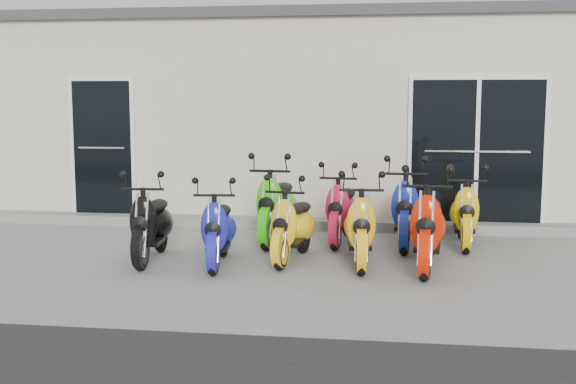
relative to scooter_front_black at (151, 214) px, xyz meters
name	(u,v)px	position (x,y,z in m)	size (l,w,h in m)	color
ground	(281,257)	(1.55, 0.40, -0.58)	(80.00, 80.00, 0.00)	gray
building	(321,118)	(1.55, 5.60, 1.02)	(14.00, 6.00, 3.20)	beige
roof_cap	(322,29)	(1.55, 5.60, 2.70)	(14.20, 6.20, 0.16)	#3F3F42
front_step	(301,224)	(1.55, 2.42, -0.50)	(14.00, 0.40, 0.15)	gray
door_left	(103,144)	(-1.65, 2.57, 0.68)	(1.07, 0.08, 2.22)	black
door_right	(477,147)	(4.15, 2.57, 0.68)	(2.02, 0.08, 2.22)	black
scooter_front_black	(151,214)	(0.00, 0.00, 0.00)	(0.57, 1.56, 1.15)	black
scooter_front_blue	(218,220)	(0.87, -0.13, -0.02)	(0.54, 1.50, 1.10)	#1C1F9E
scooter_front_orange_a	(293,217)	(1.72, 0.23, -0.02)	(0.54, 1.50, 1.11)	yellow
scooter_front_orange_b	(360,216)	(2.54, 0.13, 0.01)	(0.58, 1.59, 1.18)	yellow
scooter_front_red	(428,216)	(3.33, 0.03, 0.06)	(0.62, 1.71, 1.26)	red
scooter_back_green	(277,197)	(1.34, 1.34, 0.06)	(0.63, 1.73, 1.28)	#30CB09
scooter_back_red	(342,201)	(2.24, 1.42, 0.00)	(0.57, 1.57, 1.16)	#BB163A
scooter_back_blue	(406,200)	(3.11, 1.35, 0.05)	(0.62, 1.71, 1.26)	#132595
scooter_back_yellow	(465,204)	(3.89, 1.43, 0.00)	(0.57, 1.56, 1.15)	#EFBB05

